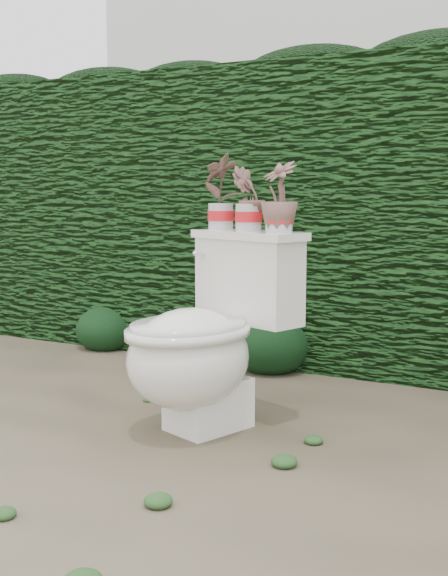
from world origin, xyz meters
The scene contains 8 objects.
ground centered at (0.00, 0.00, 0.00)m, with size 60.00×60.00×0.00m, color #776A52.
hedge centered at (0.00, 1.60, 0.80)m, with size 8.00×1.00×1.60m, color #1F4F1A.
toilet centered at (0.17, 0.08, 0.36)m, with size 0.65×0.79×0.78m.
potted_plant_left centered at (0.09, 0.36, 0.93)m, with size 0.16×0.11×0.30m, color #1E6122.
potted_plant_center centered at (0.24, 0.31, 0.90)m, with size 0.14×0.11×0.25m, color #1E6122.
potted_plant_right centered at (0.40, 0.25, 0.91)m, with size 0.15×0.15×0.26m, color #1E6122.
liriope_clump_1 centered at (-1.11, 1.12, 0.14)m, with size 0.35×0.35×0.28m, color #123414.
liriope_clump_2 centered at (0.00, 1.09, 0.17)m, with size 0.42×0.42×0.34m, color #123414.
Camera 1 is at (1.53, -2.32, 0.93)m, focal length 45.00 mm.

